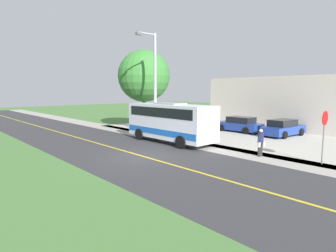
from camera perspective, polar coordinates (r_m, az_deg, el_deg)
ground_plane at (r=17.43m, az=-5.27°, el=-6.01°), size 120.00×120.00×0.00m
road_surface at (r=17.43m, az=-5.27°, el=-5.99°), size 8.00×100.00×0.01m
sidewalk at (r=20.87m, az=6.31°, el=-3.81°), size 2.40×100.00×0.01m
parking_lot_surface at (r=25.18m, az=22.57°, el=-2.43°), size 14.00×36.00×0.01m
road_centre_line at (r=17.43m, az=-5.27°, el=-5.98°), size 0.16×100.00×0.00m
shuttle_bus_front at (r=21.76m, az=0.42°, el=1.09°), size 2.58×7.80×3.02m
pedestrian_with_bags at (r=17.99m, az=18.01°, el=-3.02°), size 0.72×0.34×1.66m
stop_sign at (r=17.24m, az=28.77°, el=-0.38°), size 0.76×0.07×2.88m
street_light_pole at (r=23.77m, az=-2.80°, el=8.92°), size 1.97×0.24×8.55m
parked_car_near at (r=28.15m, az=14.09°, el=0.28°), size 2.04×4.41×1.45m
parked_car_far at (r=26.71m, az=22.02°, el=-0.40°), size 4.51×2.23×1.45m
tree_curbside at (r=29.05m, az=-4.83°, el=9.91°), size 5.19×5.19×7.97m
commercial_building at (r=33.86m, az=26.71°, el=4.20°), size 10.00×19.18×5.31m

